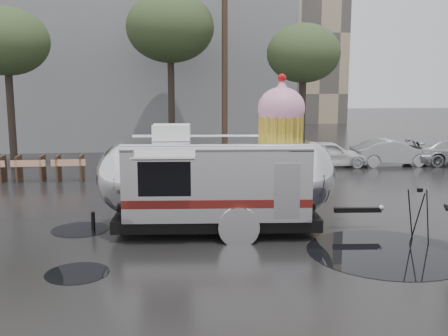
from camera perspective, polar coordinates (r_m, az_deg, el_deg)
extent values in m
plane|color=black|center=(11.48, -4.62, -10.29)|extent=(120.00, 120.00, 0.00)
cylinder|color=black|center=(14.38, -15.37, -6.47)|extent=(1.50, 1.50, 0.01)
cylinder|color=black|center=(11.29, -15.68, -10.95)|extent=(1.30, 1.30, 0.01)
cylinder|color=black|center=(12.67, 17.22, -8.75)|extent=(3.60, 3.60, 0.01)
cube|color=slate|center=(35.09, -12.75, 13.59)|extent=(22.00, 12.00, 13.00)
cylinder|color=#473323|center=(24.96, 0.08, 10.95)|extent=(0.28, 0.28, 9.00)
cylinder|color=#382D26|center=(24.75, -22.23, 6.62)|extent=(0.32, 0.32, 5.85)
ellipsoid|color=#2E4122|center=(24.78, -22.62, 12.62)|extent=(3.64, 3.64, 2.86)
cylinder|color=#382D26|center=(25.80, -5.76, 8.36)|extent=(0.32, 0.32, 6.75)
ellipsoid|color=#2E4122|center=(25.92, -5.88, 15.01)|extent=(4.20, 4.20, 3.30)
cylinder|color=#382D26|center=(24.64, 8.51, 6.68)|extent=(0.32, 0.32, 5.40)
ellipsoid|color=#2E4122|center=(24.64, 8.65, 12.26)|extent=(3.36, 3.36, 2.64)
cube|color=#473323|center=(22.00, -22.93, -0.07)|extent=(0.08, 0.80, 1.00)
cube|color=#473323|center=(21.83, -21.42, -0.05)|extent=(0.08, 0.80, 1.00)
cube|color=#473323|center=(21.62, -19.12, 0.00)|extent=(0.08, 0.80, 1.00)
cube|color=#E5590C|center=(21.32, -20.56, 0.47)|extent=(1.30, 0.04, 0.25)
cube|color=#473323|center=(21.49, -17.56, 0.03)|extent=(0.08, 0.80, 1.00)
cube|color=#473323|center=(21.33, -15.19, 0.07)|extent=(0.08, 0.80, 1.00)
cube|color=#E5590C|center=(21.00, -16.59, 0.55)|extent=(1.30, 0.04, 0.25)
imported|color=silver|center=(24.14, 11.29, 1.78)|extent=(4.00, 1.80, 1.40)
imported|color=#B2B2B7|center=(25.21, 17.81, 1.83)|extent=(4.00, 1.80, 1.40)
cube|color=silver|center=(13.50, -0.84, -0.88)|extent=(4.72, 2.72, 1.86)
ellipsoid|color=silver|center=(13.73, 8.69, -0.81)|extent=(1.73, 2.49, 1.86)
ellipsoid|color=silver|center=(13.65, -10.43, -0.92)|extent=(1.73, 2.49, 1.86)
cube|color=black|center=(13.74, -0.83, -5.34)|extent=(5.31, 2.46, 0.31)
cylinder|color=black|center=(12.73, 1.60, -6.55)|extent=(0.74, 0.28, 0.72)
cylinder|color=black|center=(14.78, 1.10, -4.26)|extent=(0.74, 0.28, 0.72)
cylinder|color=silver|center=(12.58, 1.64, -6.50)|extent=(1.00, 0.18, 0.99)
cube|color=black|center=(14.26, 14.34, -4.44)|extent=(1.25, 0.22, 0.12)
sphere|color=silver|center=(14.43, 16.72, -4.17)|extent=(0.18, 0.18, 0.17)
cylinder|color=black|center=(14.07, -14.05, -5.70)|extent=(0.11, 0.11, 0.52)
cube|color=#581311|center=(12.44, -0.74, -3.98)|extent=(4.54, 0.38, 0.21)
cube|color=#581311|center=(14.75, -0.93, -1.83)|extent=(4.54, 0.38, 0.21)
cube|color=black|center=(12.33, -6.51, -1.21)|extent=(1.24, 0.13, 0.83)
cube|color=beige|center=(12.00, -6.65, 0.99)|extent=(1.48, 0.62, 0.15)
cube|color=silver|center=(12.49, 6.87, -2.52)|extent=(0.62, 0.08, 1.34)
cube|color=white|center=(13.37, -5.75, 3.89)|extent=(0.98, 0.74, 0.39)
cylinder|color=gold|center=(13.46, 6.22, 4.37)|extent=(1.15, 1.15, 0.62)
ellipsoid|color=#F7A6C8|center=(13.42, 6.26, 6.47)|extent=(1.29, 1.29, 1.07)
cone|color=#F7A6C8|center=(13.41, 6.30, 8.77)|extent=(0.56, 0.56, 0.41)
sphere|color=red|center=(13.41, 6.32, 9.74)|extent=(0.22, 0.22, 0.21)
cylinder|color=black|center=(13.58, 21.28, -4.96)|extent=(0.04, 0.30, 1.30)
cylinder|color=black|center=(13.61, 19.61, -4.82)|extent=(0.27, 0.16, 1.30)
cylinder|color=black|center=(13.26, 20.28, -5.24)|extent=(0.26, 0.18, 1.30)
cube|color=black|center=(13.34, 20.56, -2.26)|extent=(0.11, 0.10, 0.09)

